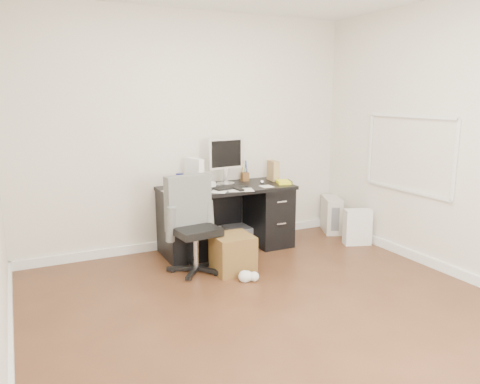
% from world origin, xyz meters
% --- Properties ---
extents(ground, '(4.00, 4.00, 0.00)m').
position_xyz_m(ground, '(0.00, 0.00, 0.00)').
color(ground, '#442615').
rests_on(ground, ground).
extents(room_shell, '(4.02, 4.02, 2.71)m').
position_xyz_m(room_shell, '(0.03, 0.03, 1.66)').
color(room_shell, silver).
rests_on(room_shell, ground).
extents(desk, '(1.50, 0.70, 0.75)m').
position_xyz_m(desk, '(0.30, 1.65, 0.40)').
color(desk, black).
rests_on(desk, ground).
extents(loose_papers, '(1.10, 0.60, 0.00)m').
position_xyz_m(loose_papers, '(0.10, 1.60, 0.75)').
color(loose_papers, silver).
rests_on(loose_papers, desk).
extents(lcd_monitor, '(0.46, 0.29, 0.55)m').
position_xyz_m(lcd_monitor, '(0.34, 1.75, 1.03)').
color(lcd_monitor, silver).
rests_on(lcd_monitor, desk).
extents(keyboard, '(0.41, 0.19, 0.02)m').
position_xyz_m(keyboard, '(0.29, 1.52, 0.76)').
color(keyboard, black).
rests_on(keyboard, desk).
extents(computer_mouse, '(0.06, 0.06, 0.05)m').
position_xyz_m(computer_mouse, '(0.72, 1.58, 0.78)').
color(computer_mouse, silver).
rests_on(computer_mouse, desk).
extents(travel_mug, '(0.11, 0.11, 0.19)m').
position_xyz_m(travel_mug, '(-0.25, 1.67, 0.84)').
color(travel_mug, navy).
rests_on(travel_mug, desk).
extents(white_binder, '(0.20, 0.31, 0.33)m').
position_xyz_m(white_binder, '(-0.05, 1.75, 0.92)').
color(white_binder, white).
rests_on(white_binder, desk).
extents(magazine_file, '(0.12, 0.22, 0.24)m').
position_xyz_m(magazine_file, '(0.97, 1.75, 0.87)').
color(magazine_file, '#9E7E4C').
rests_on(magazine_file, desk).
extents(pen_cup, '(0.11, 0.11, 0.25)m').
position_xyz_m(pen_cup, '(0.65, 1.88, 0.87)').
color(pen_cup, brown).
rests_on(pen_cup, desk).
extents(yellow_book, '(0.21, 0.23, 0.03)m').
position_xyz_m(yellow_book, '(0.98, 1.52, 0.77)').
color(yellow_book, '#FFFC1B').
rests_on(yellow_book, desk).
extents(paper_remote, '(0.33, 0.29, 0.02)m').
position_xyz_m(paper_remote, '(0.35, 1.39, 0.76)').
color(paper_remote, silver).
rests_on(paper_remote, desk).
extents(office_chair, '(0.61, 0.61, 0.97)m').
position_xyz_m(office_chair, '(-0.27, 1.15, 0.49)').
color(office_chair, '#525452').
rests_on(office_chair, ground).
extents(pc_tower, '(0.37, 0.50, 0.46)m').
position_xyz_m(pc_tower, '(1.85, 1.72, 0.23)').
color(pc_tower, beige).
rests_on(pc_tower, ground).
extents(shopping_bag, '(0.37, 0.32, 0.43)m').
position_xyz_m(shopping_bag, '(1.79, 1.14, 0.21)').
color(shopping_bag, white).
rests_on(shopping_bag, ground).
extents(wicker_basket, '(0.39, 0.39, 0.38)m').
position_xyz_m(wicker_basket, '(0.07, 0.99, 0.19)').
color(wicker_basket, '#4B3216').
rests_on(wicker_basket, ground).
extents(desk_printer, '(0.37, 0.31, 0.21)m').
position_xyz_m(desk_printer, '(0.54, 1.80, 0.10)').
color(desk_printer, '#5F5F63').
rests_on(desk_printer, ground).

